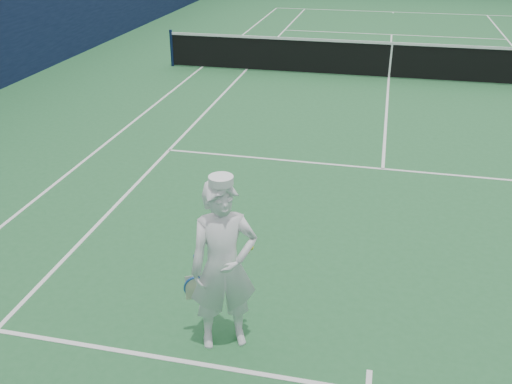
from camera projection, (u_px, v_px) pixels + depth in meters
ground at (389, 78)px, 15.95m from camera, size 80.00×80.00×0.00m
court_markings at (389, 78)px, 15.95m from camera, size 11.03×23.83×0.01m
windscreen_fence at (397, 4)px, 15.06m from camera, size 20.12×36.12×4.00m
tennis_net at (391, 59)px, 15.70m from camera, size 12.88×0.09×1.07m
tennis_player at (223, 266)px, 5.81m from camera, size 0.90×0.71×1.98m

